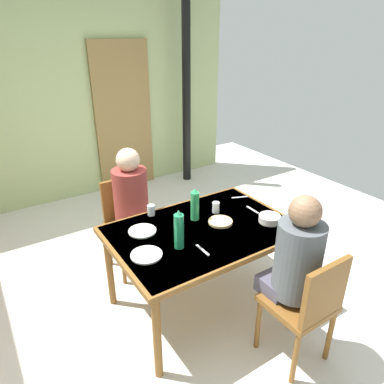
{
  "coord_description": "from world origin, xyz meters",
  "views": [
    {
      "loc": [
        -1.13,
        -2.04,
        2.1
      ],
      "look_at": [
        0.2,
        0.01,
        0.97
      ],
      "focal_mm": 32.99,
      "sensor_mm": 36.0,
      "label": 1
    }
  ],
  "objects_px": {
    "water_bottle_green_far": "(195,205)",
    "serving_bowl_center": "(270,219)",
    "chair_near_diner": "(307,304)",
    "water_bottle_green_near": "(179,230)",
    "person_far_diner": "(131,197)",
    "chair_far_diner": "(128,219)",
    "dining_table": "(203,236)",
    "person_near_diner": "(296,257)"
  },
  "relations": [
    {
      "from": "chair_far_diner",
      "to": "water_bottle_green_far",
      "type": "relative_size",
      "value": 3.22
    },
    {
      "from": "person_near_diner",
      "to": "water_bottle_green_far",
      "type": "xyz_separation_m",
      "value": [
        -0.22,
        0.85,
        0.07
      ]
    },
    {
      "from": "chair_near_diner",
      "to": "person_near_diner",
      "type": "height_order",
      "value": "person_near_diner"
    },
    {
      "from": "person_near_diner",
      "to": "person_far_diner",
      "type": "distance_m",
      "value": 1.49
    },
    {
      "from": "dining_table",
      "to": "person_far_diner",
      "type": "height_order",
      "value": "person_far_diner"
    },
    {
      "from": "person_near_diner",
      "to": "dining_table",
      "type": "bearing_deg",
      "value": 109.52
    },
    {
      "from": "chair_near_diner",
      "to": "person_far_diner",
      "type": "distance_m",
      "value": 1.64
    },
    {
      "from": "chair_far_diner",
      "to": "dining_table",
      "type": "bearing_deg",
      "value": 108.11
    },
    {
      "from": "chair_far_diner",
      "to": "water_bottle_green_near",
      "type": "relative_size",
      "value": 2.99
    },
    {
      "from": "person_far_diner",
      "to": "serving_bowl_center",
      "type": "bearing_deg",
      "value": 130.91
    },
    {
      "from": "water_bottle_green_far",
      "to": "serving_bowl_center",
      "type": "xyz_separation_m",
      "value": [
        0.47,
        -0.35,
        -0.1
      ]
    },
    {
      "from": "dining_table",
      "to": "water_bottle_green_far",
      "type": "height_order",
      "value": "water_bottle_green_far"
    },
    {
      "from": "dining_table",
      "to": "person_far_diner",
      "type": "xyz_separation_m",
      "value": [
        -0.27,
        0.7,
        0.12
      ]
    },
    {
      "from": "chair_far_diner",
      "to": "person_far_diner",
      "type": "distance_m",
      "value": 0.31
    },
    {
      "from": "person_near_diner",
      "to": "serving_bowl_center",
      "type": "distance_m",
      "value": 0.56
    },
    {
      "from": "person_near_diner",
      "to": "person_far_diner",
      "type": "relative_size",
      "value": 1.0
    },
    {
      "from": "water_bottle_green_near",
      "to": "serving_bowl_center",
      "type": "relative_size",
      "value": 1.71
    },
    {
      "from": "chair_near_diner",
      "to": "serving_bowl_center",
      "type": "relative_size",
      "value": 5.12
    },
    {
      "from": "person_near_diner",
      "to": "water_bottle_green_far",
      "type": "height_order",
      "value": "person_near_diner"
    },
    {
      "from": "person_near_diner",
      "to": "water_bottle_green_near",
      "type": "relative_size",
      "value": 2.65
    },
    {
      "from": "chair_near_diner",
      "to": "water_bottle_green_near",
      "type": "relative_size",
      "value": 2.99
    },
    {
      "from": "chair_near_diner",
      "to": "chair_far_diner",
      "type": "bearing_deg",
      "value": 107.32
    },
    {
      "from": "person_far_diner",
      "to": "water_bottle_green_far",
      "type": "height_order",
      "value": "person_far_diner"
    },
    {
      "from": "chair_near_diner",
      "to": "water_bottle_green_near",
      "type": "distance_m",
      "value": 0.96
    },
    {
      "from": "chair_far_diner",
      "to": "person_near_diner",
      "type": "xyz_separation_m",
      "value": [
        0.52,
        -1.53,
        0.28
      ]
    },
    {
      "from": "chair_near_diner",
      "to": "person_near_diner",
      "type": "bearing_deg",
      "value": 90.0
    },
    {
      "from": "water_bottle_green_near",
      "to": "serving_bowl_center",
      "type": "xyz_separation_m",
      "value": [
        0.78,
        -0.08,
        -0.11
      ]
    },
    {
      "from": "chair_far_diner",
      "to": "serving_bowl_center",
      "type": "xyz_separation_m",
      "value": [
        0.77,
        -1.03,
        0.25
      ]
    },
    {
      "from": "dining_table",
      "to": "person_near_diner",
      "type": "height_order",
      "value": "person_near_diner"
    },
    {
      "from": "person_near_diner",
      "to": "water_bottle_green_near",
      "type": "xyz_separation_m",
      "value": [
        -0.53,
        0.58,
        0.08
      ]
    },
    {
      "from": "chair_near_diner",
      "to": "water_bottle_green_far",
      "type": "height_order",
      "value": "water_bottle_green_far"
    },
    {
      "from": "chair_near_diner",
      "to": "water_bottle_green_far",
      "type": "bearing_deg",
      "value": 102.26
    },
    {
      "from": "person_near_diner",
      "to": "water_bottle_green_near",
      "type": "bearing_deg",
      "value": 132.35
    },
    {
      "from": "water_bottle_green_far",
      "to": "serving_bowl_center",
      "type": "bearing_deg",
      "value": -37.04
    },
    {
      "from": "water_bottle_green_near",
      "to": "serving_bowl_center",
      "type": "distance_m",
      "value": 0.79
    },
    {
      "from": "chair_near_diner",
      "to": "person_far_diner",
      "type": "height_order",
      "value": "person_far_diner"
    },
    {
      "from": "chair_near_diner",
      "to": "chair_far_diner",
      "type": "height_order",
      "value": "same"
    },
    {
      "from": "dining_table",
      "to": "person_near_diner",
      "type": "xyz_separation_m",
      "value": [
        0.25,
        -0.7,
        0.12
      ]
    },
    {
      "from": "chair_near_diner",
      "to": "water_bottle_green_far",
      "type": "relative_size",
      "value": 3.22
    },
    {
      "from": "person_near_diner",
      "to": "person_far_diner",
      "type": "height_order",
      "value": "same"
    },
    {
      "from": "dining_table",
      "to": "water_bottle_green_near",
      "type": "xyz_separation_m",
      "value": [
        -0.28,
        -0.12,
        0.2
      ]
    },
    {
      "from": "chair_near_diner",
      "to": "water_bottle_green_far",
      "type": "xyz_separation_m",
      "value": [
        -0.22,
        0.99,
        0.35
      ]
    }
  ]
}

